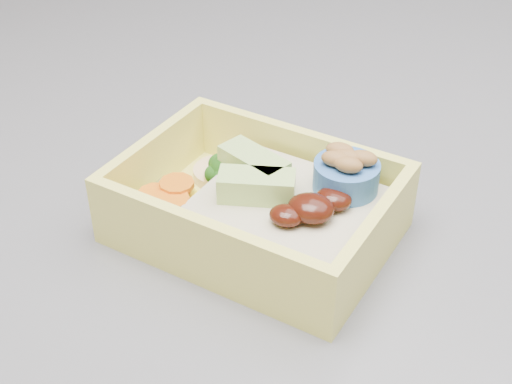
% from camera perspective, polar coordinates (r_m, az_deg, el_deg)
% --- Properties ---
extents(bento_box, '(0.20, 0.17, 0.07)m').
position_cam_1_polar(bento_box, '(0.48, 0.66, -1.23)').
color(bento_box, '#ECE461').
rests_on(bento_box, island).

